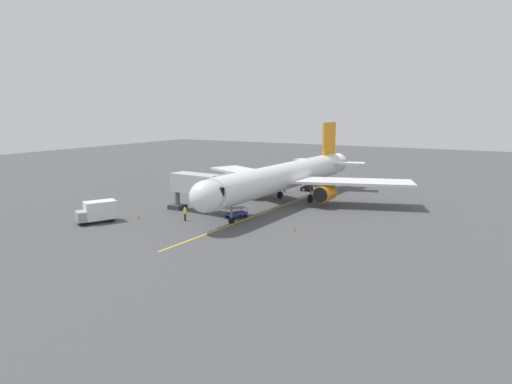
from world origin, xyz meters
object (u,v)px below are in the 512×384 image
ground_crew_marshaller (185,214)px  box_truck_rear_apron (97,211)px  jet_bridge (209,186)px  ground_crew_loader (222,200)px  baggage_cart_near_nose (307,187)px  ground_crew_wing_walker (285,187)px  safety_cone_nose_left (294,229)px  airplane (287,176)px  safety_cone_nose_right (139,217)px  tug_starboard_side (204,196)px  baggage_cart_portside (236,213)px

ground_crew_marshaller → box_truck_rear_apron: 10.56m
jet_bridge → ground_crew_loader: jet_bridge is taller
jet_bridge → baggage_cart_near_nose: jet_bridge is taller
ground_crew_marshaller → box_truck_rear_apron: box_truck_rear_apron is taller
baggage_cart_near_nose → box_truck_rear_apron: size_ratio=0.54×
ground_crew_wing_walker → safety_cone_nose_left: 23.74m
airplane → ground_crew_loader: size_ratio=23.59×
ground_crew_marshaller → safety_cone_nose_right: 6.07m
tug_starboard_side → box_truck_rear_apron: 17.65m
ground_crew_marshaller → jet_bridge: bearing=-96.0°
ground_crew_marshaller → ground_crew_wing_walker: bearing=-96.2°
ground_crew_wing_walker → tug_starboard_side: 14.12m
box_truck_rear_apron → ground_crew_wing_walker: bearing=-111.2°
airplane → tug_starboard_side: (11.84, 4.06, -3.30)m
airplane → tug_starboard_side: 12.94m
baggage_cart_portside → tug_starboard_side: bearing=-34.6°
box_truck_rear_apron → ground_crew_loader: bearing=-117.8°
safety_cone_nose_left → airplane: bearing=-61.2°
ground_crew_loader → safety_cone_nose_right: 12.54m
safety_cone_nose_right → airplane: bearing=-124.4°
ground_crew_loader → safety_cone_nose_left: bearing=153.8°
baggage_cart_near_nose → tug_starboard_side: size_ratio=0.99×
tug_starboard_side → safety_cone_nose_right: tug_starboard_side is taller
ground_crew_loader → safety_cone_nose_left: (-14.46, 7.10, -0.61)m
ground_crew_wing_walker → baggage_cart_portside: bearing=96.6°
ground_crew_loader → box_truck_rear_apron: box_truck_rear_apron is taller
safety_cone_nose_left → safety_cone_nose_right: same height
baggage_cart_portside → box_truck_rear_apron: bearing=37.7°
airplane → baggage_cart_portside: airplane is taller
ground_crew_wing_walker → baggage_cart_portside: 18.77m
jet_bridge → baggage_cart_portside: 5.22m
baggage_cart_near_nose → baggage_cart_portside: (0.24, 22.41, 0.00)m
baggage_cart_near_nose → jet_bridge: bearing=78.8°
airplane → baggage_cart_portside: (1.79, 10.99, -3.35)m
airplane → ground_crew_loader: 9.95m
safety_cone_nose_left → safety_cone_nose_right: (19.36, 4.43, 0.00)m
tug_starboard_side → box_truck_rear_apron: (3.37, 17.31, 0.68)m
jet_bridge → baggage_cart_portside: bearing=179.6°
baggage_cart_near_nose → safety_cone_nose_left: bearing=109.7°
airplane → safety_cone_nose_left: (-7.28, 13.25, -3.73)m
jet_bridge → box_truck_rear_apron: size_ratio=2.30×
ground_crew_wing_walker → safety_cone_nose_right: 26.61m
ground_crew_marshaller → baggage_cart_portside: 6.47m
ground_crew_wing_walker → baggage_cart_portside: (-2.16, 18.65, -0.23)m
jet_bridge → tug_starboard_side: size_ratio=4.20×
ground_crew_marshaller → box_truck_rear_apron: (8.74, 5.90, 0.50)m
ground_crew_marshaller → baggage_cart_portside: (-4.67, -4.47, -0.23)m
ground_crew_wing_walker → box_truck_rear_apron: size_ratio=0.34×
tug_starboard_side → airplane: bearing=-161.1°
airplane → jet_bridge: size_ratio=3.52×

